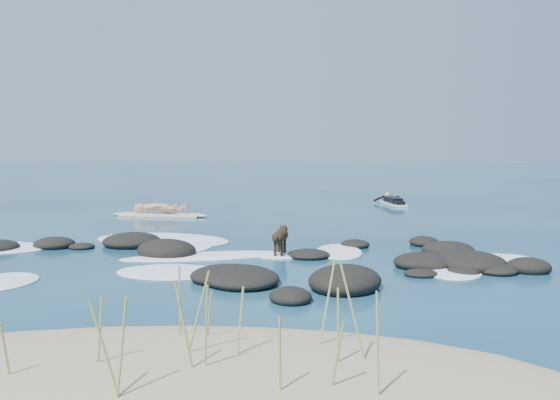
{
  "coord_description": "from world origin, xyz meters",
  "views": [
    {
      "loc": [
        1.33,
        -14.24,
        2.5
      ],
      "look_at": [
        1.15,
        4.0,
        0.9
      ],
      "focal_mm": 40.0,
      "sensor_mm": 36.0,
      "label": 1
    }
  ],
  "objects": [
    {
      "name": "ground",
      "position": [
        0.0,
        0.0,
        0.0
      ],
      "size": [
        160.0,
        160.0,
        0.0
      ],
      "primitive_type": "plane",
      "color": "#0A2642",
      "rests_on": "ground"
    },
    {
      "name": "sand_dune",
      "position": [
        0.0,
        -8.2,
        0.0
      ],
      "size": [
        9.0,
        4.4,
        0.6
      ],
      "primitive_type": "ellipsoid",
      "color": "#9E8966",
      "rests_on": "ground"
    },
    {
      "name": "dune_grass",
      "position": [
        0.75,
        -8.11,
        0.61
      ],
      "size": [
        3.59,
        2.04,
        1.2
      ],
      "color": "#8B9849",
      "rests_on": "ground"
    },
    {
      "name": "reef_rocks",
      "position": [
        1.15,
        -1.29,
        0.1
      ],
      "size": [
        12.92,
        6.79,
        0.53
      ],
      "color": "black",
      "rests_on": "ground"
    },
    {
      "name": "breaking_foam",
      "position": [
        -1.35,
        -0.14,
        0.01
      ],
      "size": [
        14.6,
        7.94,
        0.12
      ],
      "color": "white",
      "rests_on": "ground"
    },
    {
      "name": "standing_surfer_rig",
      "position": [
        -3.14,
        7.6,
        0.79
      ],
      "size": [
        3.51,
        1.13,
        2.0
      ],
      "rotation": [
        0.0,
        0.0,
        -0.18
      ],
      "color": "beige",
      "rests_on": "ground"
    },
    {
      "name": "paddling_surfer_rig",
      "position": [
        5.82,
        11.98,
        0.16
      ],
      "size": [
        1.17,
        2.64,
        0.46
      ],
      "rotation": [
        0.0,
        0.0,
        1.7
      ],
      "color": "white",
      "rests_on": "ground"
    },
    {
      "name": "dog",
      "position": [
        1.2,
        -0.35,
        0.46
      ],
      "size": [
        0.4,
        1.1,
        0.7
      ],
      "rotation": [
        0.0,
        0.0,
        1.39
      ],
      "color": "black",
      "rests_on": "ground"
    }
  ]
}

